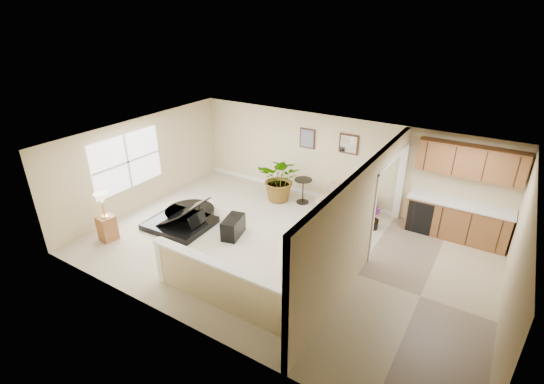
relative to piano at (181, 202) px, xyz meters
The scene contains 20 objects.
floor 2.92m from the piano, ahead, with size 9.00×9.00×0.00m, color tan.
back_wall 4.42m from the piano, 49.58° to the left, with size 9.00×0.04×2.50m, color #CBB78A.
front_wall 3.95m from the piano, 43.31° to the right, with size 9.00×0.04×2.50m, color #CBB78A.
left_wall 1.81m from the piano, 168.85° to the left, with size 0.04×6.00×2.50m, color #CBB78A.
right_wall 7.37m from the piano, ahead, with size 0.04×6.00×2.50m, color #CBB78A.
ceiling 3.42m from the piano, ahead, with size 9.00×6.00×0.04m, color white.
kitchen_vinyl 6.02m from the piano, ahead, with size 2.70×6.00×0.01m, color tan.
interior_partition 4.71m from the piano, ahead, with size 0.18×5.99×2.50m.
pony_half_wall 3.52m from the piano, 34.13° to the right, with size 3.42×0.22×1.00m.
left_window 1.86m from the piano, behind, with size 0.05×2.15×1.45m, color white.
wall_art_left 3.96m from the piano, 60.27° to the left, with size 0.48×0.04×0.58m.
wall_mirror 4.70m from the piano, 46.47° to the left, with size 0.55×0.04×0.55m.
kitchen_cabinets 6.76m from the piano, 26.93° to the left, with size 2.36×0.65×2.33m.
piano is the anchor object (origin of this frame).
piano_bench 1.56m from the piano, ahead, with size 0.37×0.74×0.49m, color black.
loveseat 4.40m from the piano, 39.84° to the left, with size 1.58×1.08×0.81m.
accent_table 3.45m from the piano, 52.62° to the left, with size 0.51×0.51×0.73m.
palm_plant 2.93m from the piano, 60.01° to the left, with size 1.43×1.31×1.37m.
small_plant 4.92m from the piano, 29.09° to the left, with size 0.35×0.35×0.60m.
lamp_stand 1.82m from the piano, 122.70° to the right, with size 0.40×0.40×1.23m.
Camera 1 is at (3.91, -6.73, 5.14)m, focal length 26.00 mm.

